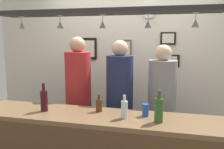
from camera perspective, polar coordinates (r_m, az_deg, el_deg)
back_wall at (r=3.77m, az=3.74°, el=1.99°), size 4.40×0.06×2.60m
overhead_glass_rack at (r=2.39m, az=-2.43°, el=14.52°), size 2.20×0.36×0.04m
hanging_wineglass_far_left at (r=2.79m, az=-20.50°, el=10.88°), size 0.07×0.07×0.13m
hanging_wineglass_left at (r=2.54m, az=-12.14°, el=11.48°), size 0.07×0.07×0.13m
hanging_wineglass_center_left at (r=2.41m, az=-2.22°, el=11.82°), size 0.07×0.07×0.13m
hanging_wineglass_center at (r=2.37m, az=8.48°, el=11.78°), size 0.07×0.07×0.13m
hanging_wineglass_center_right at (r=2.31m, az=19.10°, el=11.47°), size 0.07×0.07×0.13m
person_left_red_shirt at (r=3.24m, az=-7.95°, el=-3.50°), size 0.34×0.34×1.75m
person_middle_navy_shirt at (r=3.08m, az=1.81°, el=-4.58°), size 0.34×0.34×1.71m
person_right_grey_shirt at (r=3.02m, az=11.69°, el=-5.68°), size 0.34×0.34×1.66m
bottle_wine_dark_red at (r=2.66m, az=-15.74°, el=-5.84°), size 0.08×0.08×0.30m
bottle_beer_brown_stubby at (r=2.56m, az=-3.09°, el=-7.18°), size 0.07×0.07×0.18m
bottle_champagne_green at (r=2.28m, az=10.99°, el=-8.16°), size 0.08×0.08×0.30m
bottle_soda_clear at (r=2.35m, az=2.93°, el=-8.12°), size 0.06×0.06×0.23m
drink_can at (r=2.44m, az=7.92°, el=-8.30°), size 0.07×0.07×0.12m
picture_frame_caricature at (r=3.87m, az=-5.53°, el=6.09°), size 0.26×0.02×0.34m
picture_frame_crest at (r=3.71m, az=3.23°, el=6.19°), size 0.18×0.02×0.26m
picture_frame_lower_pair at (r=3.65m, az=13.29°, el=3.17°), size 0.30×0.02×0.18m
picture_frame_upper_small at (r=3.64m, az=13.10°, el=8.30°), size 0.22×0.02×0.18m
wall_clock at (r=3.67m, az=8.63°, el=14.69°), size 0.22×0.03×0.22m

